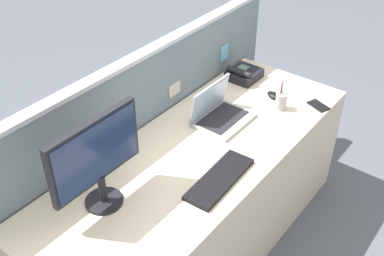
{
  "coord_description": "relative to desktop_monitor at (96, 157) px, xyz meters",
  "views": [
    {
      "loc": [
        -1.55,
        -1.15,
        2.27
      ],
      "look_at": [
        0.0,
        0.05,
        0.85
      ],
      "focal_mm": 44.38,
      "sensor_mm": 36.0,
      "label": 1
    }
  ],
  "objects": [
    {
      "name": "ground_plane",
      "position": [
        0.57,
        -0.12,
        -0.99
      ],
      "size": [
        10.0,
        10.0,
        0.0
      ],
      "primitive_type": "plane",
      "color": "#4C515B"
    },
    {
      "name": "desk",
      "position": [
        0.57,
        -0.12,
        -0.63
      ],
      "size": [
        2.03,
        0.75,
        0.73
      ],
      "primitive_type": "cube",
      "color": "beige",
      "rests_on": "ground_plane"
    },
    {
      "name": "cubicle_divider",
      "position": [
        0.57,
        0.29,
        -0.42
      ],
      "size": [
        2.36,
        0.08,
        1.15
      ],
      "color": "slate",
      "rests_on": "ground_plane"
    },
    {
      "name": "desktop_monitor",
      "position": [
        0.0,
        0.0,
        0.0
      ],
      "size": [
        0.48,
        0.17,
        0.44
      ],
      "color": "black",
      "rests_on": "desk"
    },
    {
      "name": "laptop",
      "position": [
        0.86,
        -0.04,
        -0.21
      ],
      "size": [
        0.32,
        0.25,
        0.21
      ],
      "color": "#9EA0A8",
      "rests_on": "desk"
    },
    {
      "name": "desk_phone",
      "position": [
        1.34,
        0.1,
        -0.23
      ],
      "size": [
        0.2,
        0.18,
        0.1
      ],
      "color": "black",
      "rests_on": "desk"
    },
    {
      "name": "keyboard_main",
      "position": [
        0.44,
        -0.34,
        -0.25
      ],
      "size": [
        0.43,
        0.16,
        0.02
      ],
      "primitive_type": "cube",
      "rotation": [
        0.0,
        0.0,
        0.05
      ],
      "color": "black",
      "rests_on": "desk"
    },
    {
      "name": "computer_mouse_right_hand",
      "position": [
        1.25,
        -0.17,
        -0.25
      ],
      "size": [
        0.09,
        0.11,
        0.03
      ],
      "primitive_type": "ellipsoid",
      "rotation": [
        0.0,
        0.0,
        -0.31
      ],
      "color": "black",
      "rests_on": "desk"
    },
    {
      "name": "pen_cup",
      "position": [
        1.17,
        -0.26,
        -0.21
      ],
      "size": [
        0.07,
        0.07,
        0.19
      ],
      "color": "#99999E",
      "rests_on": "desk"
    },
    {
      "name": "cell_phone_white_slab",
      "position": [
        1.46,
        -0.1,
        -0.26
      ],
      "size": [
        0.14,
        0.12,
        0.01
      ],
      "primitive_type": "cube",
      "rotation": [
        0.0,
        0.0,
        -0.9
      ],
      "color": "silver",
      "rests_on": "desk"
    },
    {
      "name": "cell_phone_black_slab",
      "position": [
        1.33,
        -0.43,
        -0.26
      ],
      "size": [
        0.11,
        0.14,
        0.01
      ],
      "primitive_type": "cube",
      "rotation": [
        0.0,
        0.0,
        -0.36
      ],
      "color": "black",
      "rests_on": "desk"
    }
  ]
}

